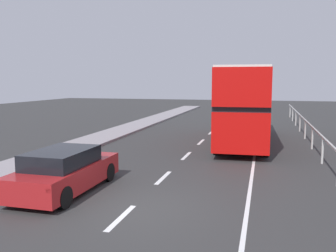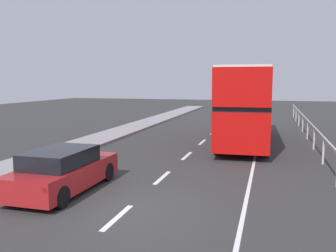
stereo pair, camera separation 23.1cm
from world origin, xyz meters
TOP-DOWN VIEW (x-y plane):
  - ground_plane at (0.00, 0.00)m, footprint 73.00×120.00m
  - lane_paint_markings at (1.97, 8.39)m, footprint 3.29×46.00m
  - bridge_side_railing at (5.99, 9.00)m, footprint 0.10×42.00m
  - double_decker_bus_red at (2.34, 11.75)m, footprint 2.94×10.46m
  - hatchback_car_near at (-2.59, 0.86)m, footprint 1.85×4.37m

SIDE VIEW (x-z plane):
  - ground_plane at x=0.00m, z-range -0.10..0.00m
  - lane_paint_markings at x=1.97m, z-range 0.00..0.01m
  - hatchback_car_near at x=-2.59m, z-range -0.02..1.37m
  - bridge_side_railing at x=5.99m, z-range 0.36..1.53m
  - double_decker_bus_red at x=2.34m, z-range 0.15..4.39m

